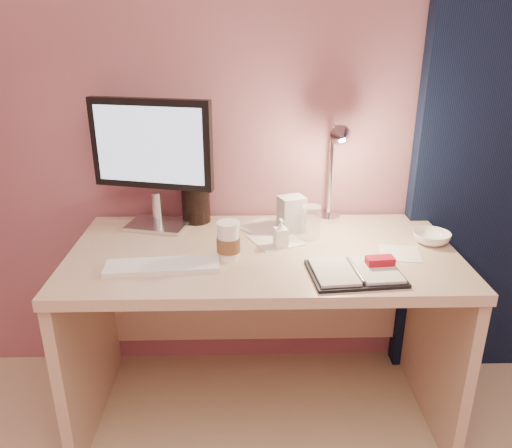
{
  "coord_description": "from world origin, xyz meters",
  "views": [
    {
      "loc": [
        -0.06,
        -0.27,
        1.49
      ],
      "look_at": [
        -0.03,
        1.33,
        0.85
      ],
      "focal_mm": 35.0,
      "sensor_mm": 36.0,
      "label": 1
    }
  ],
  "objects_px": {
    "keyboard": "(162,266)",
    "clear_cup": "(311,222)",
    "coffee_cup": "(228,241)",
    "lotion_bottle": "(281,233)",
    "product_box": "(292,214)",
    "planner": "(357,271)",
    "desk": "(262,294)",
    "desk_lamp": "(336,164)",
    "dark_jar": "(196,202)",
    "monitor": "(153,153)",
    "bowl": "(431,238)"
  },
  "relations": [
    {
      "from": "keyboard",
      "to": "clear_cup",
      "type": "height_order",
      "value": "clear_cup"
    },
    {
      "from": "keyboard",
      "to": "coffee_cup",
      "type": "xyz_separation_m",
      "value": [
        0.22,
        0.07,
        0.05
      ]
    },
    {
      "from": "lotion_bottle",
      "to": "product_box",
      "type": "relative_size",
      "value": 0.74
    },
    {
      "from": "planner",
      "to": "desk",
      "type": "bearing_deg",
      "value": 132.0
    },
    {
      "from": "planner",
      "to": "clear_cup",
      "type": "height_order",
      "value": "clear_cup"
    },
    {
      "from": "coffee_cup",
      "to": "desk_lamp",
      "type": "distance_m",
      "value": 0.52
    },
    {
      "from": "coffee_cup",
      "to": "dark_jar",
      "type": "xyz_separation_m",
      "value": [
        -0.14,
        0.36,
        0.02
      ]
    },
    {
      "from": "coffee_cup",
      "to": "clear_cup",
      "type": "distance_m",
      "value": 0.36
    },
    {
      "from": "dark_jar",
      "to": "desk_lamp",
      "type": "xyz_separation_m",
      "value": [
        0.55,
        -0.1,
        0.18
      ]
    },
    {
      "from": "keyboard",
      "to": "product_box",
      "type": "distance_m",
      "value": 0.56
    },
    {
      "from": "keyboard",
      "to": "clear_cup",
      "type": "relative_size",
      "value": 3.01
    },
    {
      "from": "keyboard",
      "to": "coffee_cup",
      "type": "height_order",
      "value": "coffee_cup"
    },
    {
      "from": "coffee_cup",
      "to": "clear_cup",
      "type": "xyz_separation_m",
      "value": [
        0.31,
        0.17,
        0.0
      ]
    },
    {
      "from": "desk",
      "to": "monitor",
      "type": "distance_m",
      "value": 0.69
    },
    {
      "from": "product_box",
      "to": "lotion_bottle",
      "type": "bearing_deg",
      "value": -130.3
    },
    {
      "from": "bowl",
      "to": "clear_cup",
      "type": "bearing_deg",
      "value": 171.72
    },
    {
      "from": "planner",
      "to": "clear_cup",
      "type": "bearing_deg",
      "value": 104.92
    },
    {
      "from": "clear_cup",
      "to": "lotion_bottle",
      "type": "distance_m",
      "value": 0.14
    },
    {
      "from": "keyboard",
      "to": "dark_jar",
      "type": "distance_m",
      "value": 0.45
    },
    {
      "from": "product_box",
      "to": "clear_cup",
      "type": "bearing_deg",
      "value": -63.17
    },
    {
      "from": "desk",
      "to": "bowl",
      "type": "relative_size",
      "value": 10.14
    },
    {
      "from": "coffee_cup",
      "to": "clear_cup",
      "type": "height_order",
      "value": "coffee_cup"
    },
    {
      "from": "planner",
      "to": "coffee_cup",
      "type": "distance_m",
      "value": 0.45
    },
    {
      "from": "keyboard",
      "to": "lotion_bottle",
      "type": "distance_m",
      "value": 0.45
    },
    {
      "from": "monitor",
      "to": "desk_lamp",
      "type": "bearing_deg",
      "value": 11.02
    },
    {
      "from": "desk",
      "to": "coffee_cup",
      "type": "height_order",
      "value": "coffee_cup"
    },
    {
      "from": "monitor",
      "to": "lotion_bottle",
      "type": "distance_m",
      "value": 0.58
    },
    {
      "from": "keyboard",
      "to": "bowl",
      "type": "bearing_deg",
      "value": 5.98
    },
    {
      "from": "desk",
      "to": "bowl",
      "type": "height_order",
      "value": "bowl"
    },
    {
      "from": "planner",
      "to": "lotion_bottle",
      "type": "relative_size",
      "value": 2.95
    },
    {
      "from": "clear_cup",
      "to": "product_box",
      "type": "relative_size",
      "value": 0.88
    },
    {
      "from": "keyboard",
      "to": "product_box",
      "type": "bearing_deg",
      "value": 29.36
    },
    {
      "from": "clear_cup",
      "to": "bowl",
      "type": "distance_m",
      "value": 0.45
    },
    {
      "from": "bowl",
      "to": "lotion_bottle",
      "type": "distance_m",
      "value": 0.57
    },
    {
      "from": "bowl",
      "to": "dark_jar",
      "type": "height_order",
      "value": "dark_jar"
    },
    {
      "from": "desk",
      "to": "planner",
      "type": "xyz_separation_m",
      "value": [
        0.3,
        -0.28,
        0.24
      ]
    },
    {
      "from": "bowl",
      "to": "product_box",
      "type": "height_order",
      "value": "product_box"
    },
    {
      "from": "desk",
      "to": "keyboard",
      "type": "height_order",
      "value": "keyboard"
    },
    {
      "from": "bowl",
      "to": "desk_lamp",
      "type": "relative_size",
      "value": 0.33
    },
    {
      "from": "keyboard",
      "to": "coffee_cup",
      "type": "distance_m",
      "value": 0.24
    },
    {
      "from": "desk",
      "to": "product_box",
      "type": "bearing_deg",
      "value": 39.68
    },
    {
      "from": "monitor",
      "to": "keyboard",
      "type": "xyz_separation_m",
      "value": [
        0.07,
        -0.37,
        -0.3
      ]
    },
    {
      "from": "lotion_bottle",
      "to": "desk_lamp",
      "type": "relative_size",
      "value": 0.25
    },
    {
      "from": "clear_cup",
      "to": "keyboard",
      "type": "bearing_deg",
      "value": -154.95
    },
    {
      "from": "monitor",
      "to": "bowl",
      "type": "bearing_deg",
      "value": 3.93
    },
    {
      "from": "clear_cup",
      "to": "desk_lamp",
      "type": "bearing_deg",
      "value": 41.61
    },
    {
      "from": "desk",
      "to": "planner",
      "type": "height_order",
      "value": "planner"
    },
    {
      "from": "desk",
      "to": "desk_lamp",
      "type": "xyz_separation_m",
      "value": [
        0.28,
        0.12,
        0.49
      ]
    },
    {
      "from": "planner",
      "to": "desk_lamp",
      "type": "bearing_deg",
      "value": 87.36
    },
    {
      "from": "monitor",
      "to": "desk_lamp",
      "type": "distance_m",
      "value": 0.7
    }
  ]
}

